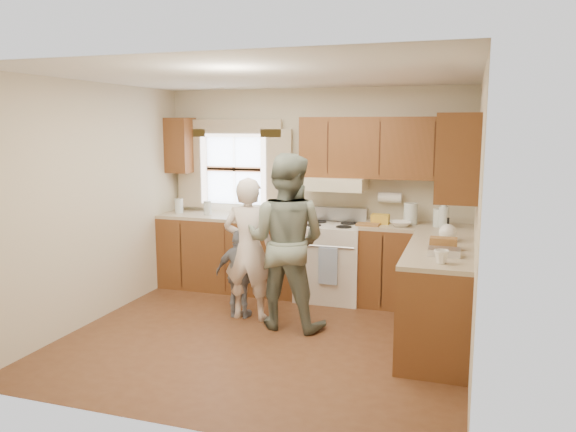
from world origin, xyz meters
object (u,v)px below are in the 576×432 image
(woman_right, at_px, (286,241))
(woman_left, at_px, (249,249))
(child, at_px, (240,274))
(stove, at_px, (331,260))

(woman_right, bearing_deg, woman_left, -9.12)
(woman_left, height_order, child, woman_left)
(stove, xyz_separation_m, child, (-0.77, -0.96, 0.01))
(child, bearing_deg, woman_left, 176.97)
(stove, relative_size, child, 1.12)
(woman_right, xyz_separation_m, child, (-0.55, 0.10, -0.41))
(woman_left, relative_size, child, 1.60)
(woman_left, xyz_separation_m, woman_right, (0.45, -0.09, 0.13))
(stove, relative_size, woman_left, 0.70)
(stove, relative_size, woman_right, 0.60)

